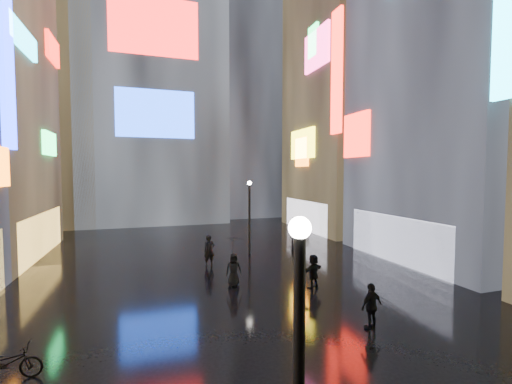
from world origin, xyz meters
name	(u,v)px	position (x,y,z in m)	size (l,w,h in m)	color
ground	(217,265)	(0.00, 20.00, 0.00)	(140.00, 140.00, 0.00)	black
building_right_mid	(460,34)	(15.98, 17.01, 14.99)	(10.28, 13.70, 30.00)	black
building_right_far	(349,93)	(15.98, 30.00, 13.98)	(10.28, 12.00, 28.00)	black
tower_main	(153,49)	(-3.00, 43.97, 21.01)	(16.00, 14.20, 42.00)	black
tower_flank_right	(242,93)	(9.00, 46.00, 17.00)	(12.00, 12.00, 34.00)	black
tower_flank_left	(49,107)	(-14.00, 42.00, 13.00)	(10.00, 10.00, 26.00)	black
lamp_far	(249,213)	(2.81, 22.12, 2.94)	(0.30, 0.30, 5.20)	black
pedestrian_3	(371,306)	(3.66, 9.48, 0.85)	(1.00, 0.42, 1.71)	black
pedestrian_4	(234,270)	(0.03, 15.76, 0.83)	(0.81, 0.53, 1.65)	black
pedestrian_5	(313,271)	(3.74, 14.22, 0.84)	(1.56, 0.50, 1.69)	black
pedestrian_6	(209,251)	(-0.48, 19.87, 0.95)	(0.69, 0.46, 1.90)	black
pedestrian_7	(293,227)	(8.29, 26.83, 0.90)	(0.88, 0.68, 1.80)	black
umbrella_2	(234,245)	(0.03, 15.76, 2.09)	(0.95, 0.97, 0.87)	black
bicycle	(7,363)	(-7.95, 9.98, 0.48)	(0.64, 1.84, 0.97)	black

